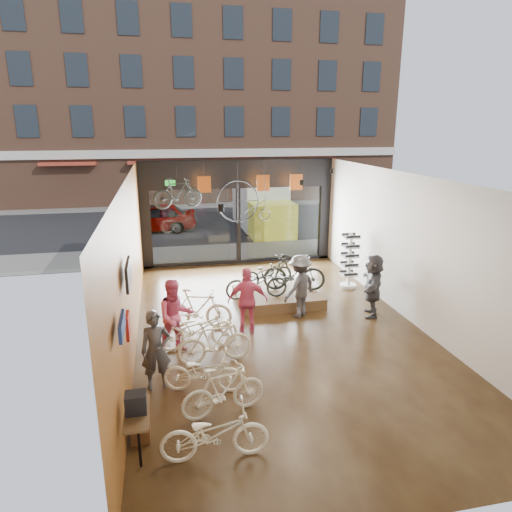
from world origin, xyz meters
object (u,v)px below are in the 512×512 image
object	(u,v)px
floor_bike_0	(215,433)
floor_bike_4	(198,329)
customer_1	(176,317)
penny_farthing	(246,202)
display_platform	(278,297)
sunglasses_rack	(349,261)
floor_bike_1	(223,391)
customer_0	(156,350)
floor_bike_5	(198,309)
display_bike_mid	(294,273)
street_car	(154,218)
floor_bike_3	(215,342)
display_bike_left	(256,283)
customer_5	(373,285)
customer_3	(300,286)
box_truck	(264,207)
hung_bike	(178,193)
floor_bike_2	(204,372)
display_bike_right	(267,273)
customer_2	(248,300)

from	to	relation	value
floor_bike_0	floor_bike_4	world-z (taller)	floor_bike_4
customer_1	penny_farthing	size ratio (longest dim) A/B	0.98
display_platform	sunglasses_rack	world-z (taller)	sunglasses_rack
floor_bike_1	customer_0	size ratio (longest dim) A/B	0.98
floor_bike_5	display_bike_mid	size ratio (longest dim) A/B	0.96
street_car	floor_bike_3	distance (m)	13.42
display_bike_left	customer_5	xyz separation A→B (m)	(2.94, -1.11, 0.10)
customer_0	customer_3	bearing A→B (deg)	30.91
floor_bike_4	display_bike_mid	distance (m)	3.92
box_truck	floor_bike_1	distance (m)	14.78
hung_bike	floor_bike_4	bearing A→B (deg)	167.11
street_car	box_truck	bearing A→B (deg)	79.17
floor_bike_3	customer_3	size ratio (longest dim) A/B	0.95
customer_5	sunglasses_rack	distance (m)	2.25
floor_bike_2	display_platform	distance (m)	4.95
customer_1	penny_farthing	world-z (taller)	penny_farthing
street_car	display_bike_right	distance (m)	10.25
floor_bike_0	floor_bike_4	size ratio (longest dim) A/B	0.91
floor_bike_4	penny_farthing	world-z (taller)	penny_farthing
customer_1	box_truck	bearing A→B (deg)	54.79
display_bike_left	floor_bike_3	bearing A→B (deg)	151.73
display_bike_left	customer_3	size ratio (longest dim) A/B	1.02
box_truck	customer_2	distance (m)	11.38
street_car	hung_bike	distance (m)	8.17
display_bike_left	customer_3	world-z (taller)	customer_3
display_bike_right	customer_0	world-z (taller)	customer_0
customer_2	customer_3	xyz separation A→B (m)	(1.53, 0.67, 0.02)
street_car	box_truck	size ratio (longest dim) A/B	0.66
floor_bike_3	display_bike_right	bearing A→B (deg)	-33.38
floor_bike_1	customer_1	distance (m)	2.67
display_bike_left	hung_bike	distance (m)	4.00
floor_bike_3	customer_0	world-z (taller)	customer_0
floor_bike_0	floor_bike_1	distance (m)	1.12
street_car	display_platform	size ratio (longest dim) A/B	1.67
floor_bike_0	floor_bike_2	size ratio (longest dim) A/B	1.08
sunglasses_rack	floor_bike_2	bearing A→B (deg)	-149.72
customer_5	hung_bike	bearing A→B (deg)	-104.62
floor_bike_1	customer_1	world-z (taller)	customer_1
floor_bike_4	display_bike_mid	size ratio (longest dim) A/B	1.02
customer_5	floor_bike_1	bearing A→B (deg)	-28.14
customer_3	customer_5	xyz separation A→B (m)	(1.94, -0.33, -0.00)
box_truck	penny_farthing	world-z (taller)	penny_farthing
box_truck	customer_3	world-z (taller)	box_truck
display_bike_right	customer_1	distance (m)	4.11
display_bike_left	sunglasses_rack	world-z (taller)	sunglasses_rack
floor_bike_3	customer_0	size ratio (longest dim) A/B	1.01
floor_bike_2	hung_bike	world-z (taller)	hung_bike
floor_bike_0	display_bike_left	world-z (taller)	display_bike_left
floor_bike_3	floor_bike_5	xyz separation A→B (m)	(-0.21, 1.82, 0.04)
floor_bike_1	display_bike_left	xyz separation A→B (m)	(1.59, 4.69, 0.29)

